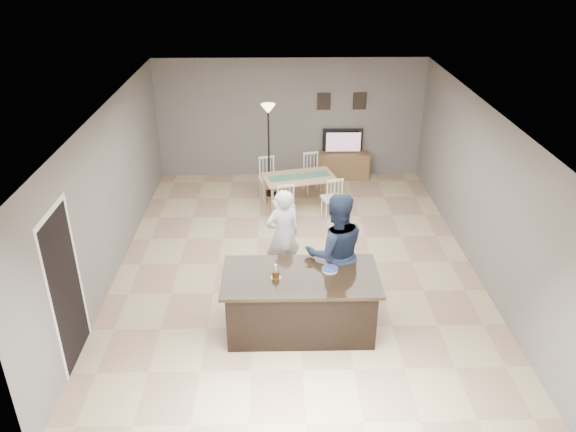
{
  "coord_description": "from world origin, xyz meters",
  "views": [
    {
      "loc": [
        -0.31,
        -8.27,
        5.06
      ],
      "look_at": [
        -0.14,
        -0.3,
        1.05
      ],
      "focal_mm": 35.0,
      "sensor_mm": 36.0,
      "label": 1
    }
  ],
  "objects_px": {
    "kitchen_island": "(300,302)",
    "plate_stack": "(330,269)",
    "television": "(343,141)",
    "floor_lamp": "(268,126)",
    "woman": "(283,236)",
    "man": "(335,253)",
    "birthday_cake": "(276,274)",
    "dining_table": "(299,182)",
    "tv_console": "(342,165)"
  },
  "relations": [
    {
      "from": "man",
      "to": "plate_stack",
      "type": "distance_m",
      "value": 0.45
    },
    {
      "from": "birthday_cake",
      "to": "plate_stack",
      "type": "xyz_separation_m",
      "value": [
        0.75,
        0.16,
        -0.03
      ]
    },
    {
      "from": "tv_console",
      "to": "birthday_cake",
      "type": "relative_size",
      "value": 5.66
    },
    {
      "from": "man",
      "to": "birthday_cake",
      "type": "xyz_separation_m",
      "value": [
        -0.87,
        -0.6,
        0.02
      ]
    },
    {
      "from": "plate_stack",
      "to": "dining_table",
      "type": "distance_m",
      "value": 3.96
    },
    {
      "from": "television",
      "to": "floor_lamp",
      "type": "bearing_deg",
      "value": 29.63
    },
    {
      "from": "woman",
      "to": "dining_table",
      "type": "xyz_separation_m",
      "value": [
        0.37,
        2.71,
        -0.23
      ]
    },
    {
      "from": "television",
      "to": "plate_stack",
      "type": "relative_size",
      "value": 3.99
    },
    {
      "from": "television",
      "to": "man",
      "type": "relative_size",
      "value": 0.49
    },
    {
      "from": "television",
      "to": "floor_lamp",
      "type": "height_order",
      "value": "floor_lamp"
    },
    {
      "from": "dining_table",
      "to": "birthday_cake",
      "type": "bearing_deg",
      "value": -110.67
    },
    {
      "from": "television",
      "to": "plate_stack",
      "type": "height_order",
      "value": "television"
    },
    {
      "from": "woman",
      "to": "plate_stack",
      "type": "relative_size",
      "value": 6.89
    },
    {
      "from": "man",
      "to": "birthday_cake",
      "type": "height_order",
      "value": "man"
    },
    {
      "from": "kitchen_island",
      "to": "birthday_cake",
      "type": "xyz_separation_m",
      "value": [
        -0.34,
        -0.05,
        0.5
      ]
    },
    {
      "from": "birthday_cake",
      "to": "floor_lamp",
      "type": "height_order",
      "value": "floor_lamp"
    },
    {
      "from": "man",
      "to": "floor_lamp",
      "type": "distance_m",
      "value": 4.3
    },
    {
      "from": "man",
      "to": "plate_stack",
      "type": "height_order",
      "value": "man"
    },
    {
      "from": "kitchen_island",
      "to": "man",
      "type": "bearing_deg",
      "value": 46.14
    },
    {
      "from": "kitchen_island",
      "to": "man",
      "type": "xyz_separation_m",
      "value": [
        0.53,
        0.55,
        0.47
      ]
    },
    {
      "from": "tv_console",
      "to": "birthday_cake",
      "type": "height_order",
      "value": "birthday_cake"
    },
    {
      "from": "tv_console",
      "to": "plate_stack",
      "type": "height_order",
      "value": "plate_stack"
    },
    {
      "from": "tv_console",
      "to": "floor_lamp",
      "type": "xyz_separation_m",
      "value": [
        -1.67,
        -0.88,
        1.24
      ]
    },
    {
      "from": "birthday_cake",
      "to": "dining_table",
      "type": "height_order",
      "value": "birthday_cake"
    },
    {
      "from": "television",
      "to": "plate_stack",
      "type": "xyz_separation_m",
      "value": [
        -0.79,
        -5.53,
        0.06
      ]
    },
    {
      "from": "television",
      "to": "floor_lamp",
      "type": "xyz_separation_m",
      "value": [
        -1.67,
        -0.95,
        0.68
      ]
    },
    {
      "from": "television",
      "to": "dining_table",
      "type": "bearing_deg",
      "value": 56.3
    },
    {
      "from": "tv_console",
      "to": "woman",
      "type": "height_order",
      "value": "woman"
    },
    {
      "from": "tv_console",
      "to": "man",
      "type": "bearing_deg",
      "value": -97.62
    },
    {
      "from": "woman",
      "to": "floor_lamp",
      "type": "xyz_separation_m",
      "value": [
        -0.25,
        3.35,
        0.76
      ]
    },
    {
      "from": "dining_table",
      "to": "plate_stack",
      "type": "bearing_deg",
      "value": -100.06
    },
    {
      "from": "woman",
      "to": "plate_stack",
      "type": "bearing_deg",
      "value": 96.99
    },
    {
      "from": "kitchen_island",
      "to": "plate_stack",
      "type": "xyz_separation_m",
      "value": [
        0.41,
        0.11,
        0.46
      ]
    },
    {
      "from": "birthday_cake",
      "to": "dining_table",
      "type": "relative_size",
      "value": 0.11
    },
    {
      "from": "plate_stack",
      "to": "floor_lamp",
      "type": "distance_m",
      "value": 4.7
    },
    {
      "from": "kitchen_island",
      "to": "woman",
      "type": "height_order",
      "value": "woman"
    },
    {
      "from": "kitchen_island",
      "to": "plate_stack",
      "type": "height_order",
      "value": "plate_stack"
    },
    {
      "from": "plate_stack",
      "to": "dining_table",
      "type": "relative_size",
      "value": 0.12
    },
    {
      "from": "television",
      "to": "dining_table",
      "type": "distance_m",
      "value": 1.94
    },
    {
      "from": "woman",
      "to": "man",
      "type": "xyz_separation_m",
      "value": [
        0.76,
        -0.79,
        0.14
      ]
    },
    {
      "from": "man",
      "to": "birthday_cake",
      "type": "relative_size",
      "value": 8.76
    },
    {
      "from": "kitchen_island",
      "to": "birthday_cake",
      "type": "bearing_deg",
      "value": -171.87
    },
    {
      "from": "tv_console",
      "to": "plate_stack",
      "type": "bearing_deg",
      "value": -98.22
    },
    {
      "from": "plate_stack",
      "to": "television",
      "type": "bearing_deg",
      "value": 81.89
    },
    {
      "from": "television",
      "to": "floor_lamp",
      "type": "relative_size",
      "value": 0.46
    },
    {
      "from": "woman",
      "to": "plate_stack",
      "type": "height_order",
      "value": "woman"
    },
    {
      "from": "television",
      "to": "plate_stack",
      "type": "bearing_deg",
      "value": 81.89
    },
    {
      "from": "birthday_cake",
      "to": "woman",
      "type": "bearing_deg",
      "value": 85.38
    },
    {
      "from": "man",
      "to": "birthday_cake",
      "type": "distance_m",
      "value": 1.05
    },
    {
      "from": "kitchen_island",
      "to": "plate_stack",
      "type": "bearing_deg",
      "value": 15.28
    }
  ]
}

